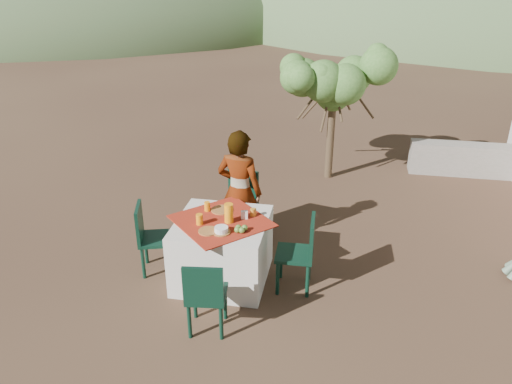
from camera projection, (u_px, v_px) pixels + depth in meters
The scene contains 22 objects.
ground at pixel (243, 259), 6.26m from camera, with size 160.00×160.00×0.00m, color #352218.
table at pixel (222, 250), 5.75m from camera, with size 1.30×1.30×0.76m.
chair_far at pixel (240, 202), 6.58m from camera, with size 0.52×0.52×0.93m.
chair_near at pixel (205, 294), 4.84m from camera, with size 0.43×0.43×0.84m.
chair_left at pixel (150, 235), 5.85m from camera, with size 0.50×0.50×0.87m.
chair_right at pixel (301, 250), 5.52m from camera, with size 0.42×0.42×0.89m.
person at pixel (240, 192), 6.19m from camera, with size 0.58×0.38×1.60m, color #8C6651.
shrub_tree at pixel (338, 87), 8.04m from camera, with size 1.67×1.64×1.96m.
stone_wall at pixel (488, 161), 8.58m from camera, with size 2.60×0.35×0.55m, color gray.
hill_near_left at pixel (85, 12), 35.98m from camera, with size 40.00×40.00×16.00m, color #36542F.
hill_near_right at pixel (505, 12), 36.35m from camera, with size 48.00×48.00×20.00m, color #36542F.
plate_far at pixel (222, 210), 5.81m from camera, with size 0.25×0.25×0.01m, color brown.
plate_near at pixel (208, 231), 5.35m from camera, with size 0.22×0.22×0.01m, color brown.
glass_far at pixel (207, 206), 5.78m from camera, with size 0.07×0.07×0.11m, color orange.
glass_near at pixel (199, 219), 5.48m from camera, with size 0.07×0.07×0.12m, color orange.
juice_pitcher at pixel (229, 213), 5.51m from camera, with size 0.10×0.10×0.22m, color orange.
bowl_plate at pixel (221, 232), 5.33m from camera, with size 0.20×0.20×0.01m, color brown.
white_bowl at pixel (221, 229), 5.32m from camera, with size 0.15×0.15×0.05m, color white.
jar_left at pixel (253, 212), 5.67m from camera, with size 0.06×0.06×0.09m, color orange.
jar_right at pixel (254, 212), 5.68m from camera, with size 0.05×0.05×0.09m, color orange.
napkin_holder at pixel (244, 215), 5.61m from camera, with size 0.07×0.04×0.10m, color white.
fruit_cluster at pixel (241, 229), 5.34m from camera, with size 0.14×0.13×0.07m.
Camera 1 is at (1.14, -5.20, 3.41)m, focal length 35.00 mm.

